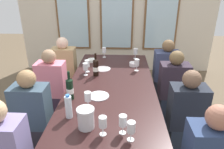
# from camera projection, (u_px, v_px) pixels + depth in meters

# --- Properties ---
(ground_plane) EXTENTS (12.00, 12.00, 0.00)m
(ground_plane) POSITION_uv_depth(u_px,v_px,m) (111.00, 137.00, 2.84)
(ground_plane) COLOR brown
(back_wall_with_windows) EXTENTS (4.26, 0.10, 2.90)m
(back_wall_with_windows) POSITION_uv_depth(u_px,v_px,m) (117.00, 6.00, 4.50)
(back_wall_with_windows) COLOR beige
(back_wall_with_windows) RESTS_ON ground
(dining_table) EXTENTS (1.06, 2.56, 0.74)m
(dining_table) POSITION_uv_depth(u_px,v_px,m) (111.00, 93.00, 2.57)
(dining_table) COLOR black
(dining_table) RESTS_ON ground
(white_plate_0) EXTENTS (0.22, 0.22, 0.01)m
(white_plate_0) POSITION_uv_depth(u_px,v_px,m) (103.00, 69.00, 3.10)
(white_plate_0) COLOR white
(white_plate_0) RESTS_ON dining_table
(white_plate_1) EXTENTS (0.23, 0.23, 0.01)m
(white_plate_1) POSITION_uv_depth(u_px,v_px,m) (99.00, 96.00, 2.37)
(white_plate_1) COLOR white
(white_plate_1) RESTS_ON dining_table
(metal_pitcher) EXTENTS (0.16, 0.16, 0.19)m
(metal_pitcher) POSITION_uv_depth(u_px,v_px,m) (86.00, 118.00, 1.82)
(metal_pitcher) COLOR silver
(metal_pitcher) RESTS_ON dining_table
(wine_bottle_0) EXTENTS (0.08, 0.08, 0.32)m
(wine_bottle_0) POSITION_uv_depth(u_px,v_px,m) (70.00, 89.00, 2.27)
(wine_bottle_0) COLOR black
(wine_bottle_0) RESTS_ON dining_table
(wine_bottle_1) EXTENTS (0.08, 0.08, 0.32)m
(wine_bottle_1) POSITION_uv_depth(u_px,v_px,m) (96.00, 67.00, 2.85)
(wine_bottle_1) COLOR black
(wine_bottle_1) RESTS_ON dining_table
(tasting_bowl_0) EXTENTS (0.14, 0.14, 0.04)m
(tasting_bowl_0) POSITION_uv_depth(u_px,v_px,m) (92.00, 60.00, 3.39)
(tasting_bowl_0) COLOR white
(tasting_bowl_0) RESTS_ON dining_table
(tasting_bowl_1) EXTENTS (0.14, 0.14, 0.05)m
(tasting_bowl_1) POSITION_uv_depth(u_px,v_px,m) (134.00, 64.00, 3.22)
(tasting_bowl_1) COLOR white
(tasting_bowl_1) RESTS_ON dining_table
(water_bottle) EXTENTS (0.06, 0.06, 0.24)m
(water_bottle) POSITION_uv_depth(u_px,v_px,m) (69.00, 107.00, 1.96)
(water_bottle) COLOR white
(water_bottle) RESTS_ON dining_table
(wine_glass_0) EXTENTS (0.07, 0.07, 0.17)m
(wine_glass_0) POSITION_uv_depth(u_px,v_px,m) (123.00, 121.00, 1.75)
(wine_glass_0) COLOR white
(wine_glass_0) RESTS_ON dining_table
(wine_glass_1) EXTENTS (0.07, 0.07, 0.17)m
(wine_glass_1) POSITION_uv_depth(u_px,v_px,m) (104.00, 51.00, 3.55)
(wine_glass_1) COLOR white
(wine_glass_1) RESTS_ON dining_table
(wine_glass_2) EXTENTS (0.07, 0.07, 0.17)m
(wine_glass_2) POSITION_uv_depth(u_px,v_px,m) (85.00, 67.00, 2.86)
(wine_glass_2) COLOR white
(wine_glass_2) RESTS_ON dining_table
(wine_glass_3) EXTENTS (0.07, 0.07, 0.17)m
(wine_glass_3) POSITION_uv_depth(u_px,v_px,m) (103.00, 122.00, 1.73)
(wine_glass_3) COLOR white
(wine_glass_3) RESTS_ON dining_table
(wine_glass_4) EXTENTS (0.07, 0.07, 0.17)m
(wine_glass_4) POSITION_uv_depth(u_px,v_px,m) (136.00, 52.00, 3.49)
(wine_glass_4) COLOR white
(wine_glass_4) RESTS_ON dining_table
(wine_glass_5) EXTENTS (0.07, 0.07, 0.17)m
(wine_glass_5) POSITION_uv_depth(u_px,v_px,m) (87.00, 64.00, 2.97)
(wine_glass_5) COLOR white
(wine_glass_5) RESTS_ON dining_table
(wine_glass_6) EXTENTS (0.07, 0.07, 0.17)m
(wine_glass_6) POSITION_uv_depth(u_px,v_px,m) (137.00, 63.00, 3.00)
(wine_glass_6) COLOR white
(wine_glass_6) RESTS_ON dining_table
(wine_glass_7) EXTENTS (0.07, 0.07, 0.17)m
(wine_glass_7) POSITION_uv_depth(u_px,v_px,m) (88.00, 97.00, 2.11)
(wine_glass_7) COLOR white
(wine_glass_7) RESTS_ON dining_table
(wine_glass_8) EXTENTS (0.07, 0.07, 0.17)m
(wine_glass_8) POSITION_uv_depth(u_px,v_px,m) (131.00, 128.00, 1.67)
(wine_glass_8) COLOR white
(wine_glass_8) RESTS_ON dining_table
(seated_person_2) EXTENTS (0.38, 0.24, 1.11)m
(seated_person_2) POSITION_uv_depth(u_px,v_px,m) (65.00, 71.00, 3.59)
(seated_person_2) COLOR #312331
(seated_person_2) RESTS_ON ground
(seated_person_3) EXTENTS (0.38, 0.24, 1.11)m
(seated_person_3) POSITION_uv_depth(u_px,v_px,m) (165.00, 75.00, 3.44)
(seated_person_3) COLOR #292B34
(seated_person_3) RESTS_ON ground
(seated_person_4) EXTENTS (0.38, 0.24, 1.11)m
(seated_person_4) POSITION_uv_depth(u_px,v_px,m) (34.00, 119.00, 2.33)
(seated_person_4) COLOR #2B2731
(seated_person_4) RESTS_ON ground
(seated_person_5) EXTENTS (0.38, 0.24, 1.11)m
(seated_person_5) POSITION_uv_depth(u_px,v_px,m) (185.00, 120.00, 2.32)
(seated_person_5) COLOR #273140
(seated_person_5) RESTS_ON ground
(seated_person_6) EXTENTS (0.38, 0.24, 1.11)m
(seated_person_6) POSITION_uv_depth(u_px,v_px,m) (53.00, 90.00, 2.97)
(seated_person_6) COLOR #342538
(seated_person_6) RESTS_ON ground
(seated_person_7) EXTENTS (0.38, 0.24, 1.11)m
(seated_person_7) POSITION_uv_depth(u_px,v_px,m) (172.00, 91.00, 2.92)
(seated_person_7) COLOR #22293B
(seated_person_7) RESTS_ON ground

